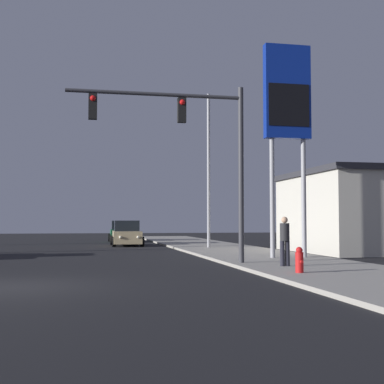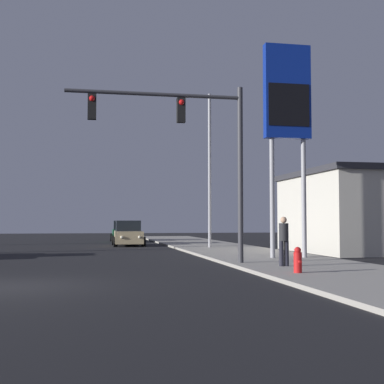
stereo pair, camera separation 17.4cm
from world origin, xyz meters
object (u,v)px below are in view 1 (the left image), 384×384
at_px(traffic_light_mast, 193,138).
at_px(gas_station_sign, 287,104).
at_px(car_tan, 127,234).
at_px(street_lamp, 206,162).
at_px(car_green, 122,232).
at_px(fire_hydrant, 299,260).
at_px(pedestrian_on_sidewalk, 285,239).

height_order(traffic_light_mast, gas_station_sign, gas_station_sign).
height_order(car_tan, street_lamp, street_lamp).
xyz_separation_m(car_green, fire_hydrant, (3.33, -27.91, -0.27)).
relative_size(street_lamp, pedestrian_on_sidewalk, 5.39).
bearing_deg(car_green, traffic_light_mast, 94.05).
relative_size(traffic_light_mast, gas_station_sign, 0.72).
bearing_deg(car_tan, car_green, -89.48).
height_order(street_lamp, fire_hydrant, street_lamp).
bearing_deg(gas_station_sign, car_green, 104.15).
relative_size(traffic_light_mast, pedestrian_on_sidewalk, 3.89).
distance_m(car_green, gas_station_sign, 23.10).
relative_size(street_lamp, gas_station_sign, 1.00).
bearing_deg(gas_station_sign, street_lamp, 98.92).
height_order(street_lamp, pedestrian_on_sidewalk, street_lamp).
bearing_deg(car_tan, street_lamp, 128.03).
relative_size(car_green, pedestrian_on_sidewalk, 2.60).
bearing_deg(fire_hydrant, car_tan, 99.38).
xyz_separation_m(traffic_light_mast, street_lamp, (3.08, 11.34, 0.44)).
relative_size(car_tan, pedestrian_on_sidewalk, 2.60).
xyz_separation_m(car_green, street_lamp, (4.03, -12.54, 4.36)).
bearing_deg(pedestrian_on_sidewalk, car_tan, 101.77).
distance_m(street_lamp, fire_hydrant, 16.06).
relative_size(gas_station_sign, pedestrian_on_sidewalk, 5.39).
bearing_deg(traffic_light_mast, pedestrian_on_sidewalk, -31.65).
xyz_separation_m(traffic_light_mast, fire_hydrant, (2.38, -4.02, -4.19)).
relative_size(street_lamp, fire_hydrant, 11.84).
distance_m(car_green, pedestrian_on_sidewalk, 25.90).
xyz_separation_m(gas_station_sign, pedestrian_on_sidewalk, (-1.70, -3.95, -5.58)).
bearing_deg(traffic_light_mast, car_tan, 93.68).
bearing_deg(fire_hydrant, pedestrian_on_sidewalk, 79.26).
bearing_deg(gas_station_sign, pedestrian_on_sidewalk, -113.28).
distance_m(fire_hydrant, pedestrian_on_sidewalk, 2.39).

